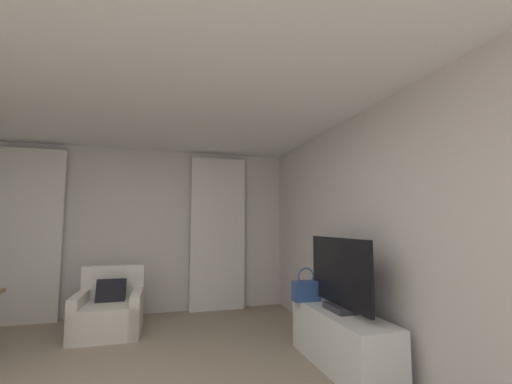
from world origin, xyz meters
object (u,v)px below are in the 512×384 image
(armchair, at_px, (109,312))
(tv_flatscreen, at_px, (339,276))
(tv_console, at_px, (341,340))
(handbag_primary, at_px, (306,290))

(armchair, relative_size, tv_flatscreen, 0.77)
(tv_console, height_order, tv_flatscreen, tv_flatscreen)
(tv_console, distance_m, handbag_primary, 0.65)
(handbag_primary, bearing_deg, tv_flatscreen, -74.45)
(armchair, relative_size, handbag_primary, 2.24)
(armchair, bearing_deg, tv_console, -36.83)
(armchair, height_order, handbag_primary, handbag_primary)
(handbag_primary, bearing_deg, tv_console, -74.79)
(armchair, xyz_separation_m, tv_flatscreen, (2.34, -1.74, 0.61))
(armchair, bearing_deg, handbag_primary, -29.52)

